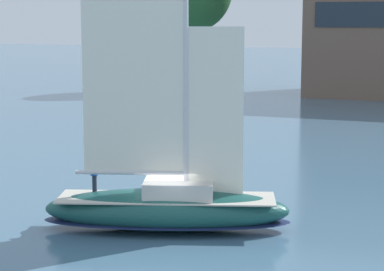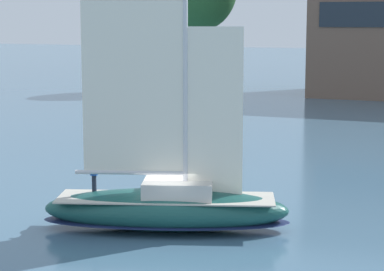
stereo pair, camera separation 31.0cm
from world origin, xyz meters
TOP-DOWN VIEW (x-y plane):
  - ground_plane at (0.00, 0.00)m, footprint 400.00×400.00m
  - sailboat_main at (0.02, 0.01)m, footprint 11.08×6.25m

SIDE VIEW (x-z plane):
  - ground_plane at x=0.00m, z-range 0.00..0.00m
  - sailboat_main at x=0.02m, z-range -6.19..8.49m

